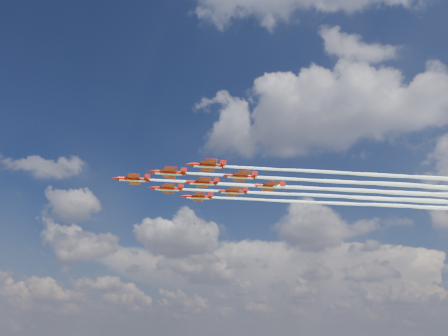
% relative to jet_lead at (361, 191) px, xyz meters
% --- Properties ---
extents(jet_lead, '(131.73, 86.50, 2.85)m').
position_rel_jet_lead_xyz_m(jet_lead, '(0.00, 0.00, 0.00)').
color(jet_lead, '#A50F09').
extents(jet_row2_port, '(131.73, 86.50, 2.85)m').
position_rel_jet_lead_xyz_m(jet_row2_port, '(13.05, -0.36, 0.00)').
color(jet_row2_port, '#A50F09').
extents(jet_row2_starb, '(131.73, 86.50, 2.85)m').
position_rel_jet_lead_xyz_m(jet_row2_starb, '(5.06, 12.04, 0.00)').
color(jet_row2_starb, '#A50F09').
extents(jet_row3_port, '(131.73, 86.50, 2.85)m').
position_rel_jet_lead_xyz_m(jet_row3_port, '(26.11, -0.72, 0.00)').
color(jet_row3_port, '#A50F09').
extents(jet_row3_centre, '(131.73, 86.50, 2.85)m').
position_rel_jet_lead_xyz_m(jet_row3_centre, '(18.11, 11.68, 0.00)').
color(jet_row3_centre, '#A50F09').
extents(jet_row3_starb, '(131.73, 86.50, 2.85)m').
position_rel_jet_lead_xyz_m(jet_row3_starb, '(10.11, 24.08, 0.00)').
color(jet_row3_starb, '#A50F09').
extents(jet_row4_starb, '(131.73, 86.50, 2.85)m').
position_rel_jet_lead_xyz_m(jet_row4_starb, '(23.17, 23.72, 0.00)').
color(jet_row4_starb, '#A50F09').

